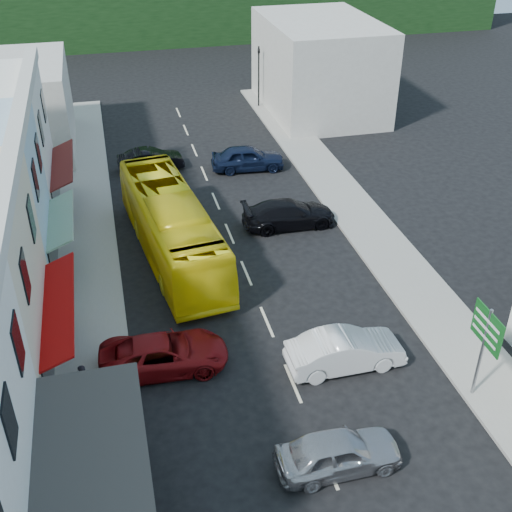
{
  "coord_description": "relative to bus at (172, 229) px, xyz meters",
  "views": [
    {
      "loc": [
        -5.82,
        -17.62,
        17.37
      ],
      "look_at": [
        0.0,
        6.0,
        2.2
      ],
      "focal_mm": 45.0,
      "sensor_mm": 36.0,
      "label": 1
    }
  ],
  "objects": [
    {
      "name": "car_red",
      "position": [
        -1.47,
        -8.4,
        -0.85
      ],
      "size": [
        4.68,
        2.12,
        1.4
      ],
      "primitive_type": "imported",
      "rotation": [
        0.0,
        0.0,
        1.52
      ],
      "color": "maroon",
      "rests_on": "ground"
    },
    {
      "name": "car_silver",
      "position": [
        3.52,
        -14.72,
        -0.85
      ],
      "size": [
        4.42,
        1.85,
        1.4
      ],
      "primitive_type": "imported",
      "rotation": [
        0.0,
        0.0,
        1.58
      ],
      "color": "#A8A7AC",
      "rests_on": "ground"
    },
    {
      "name": "traffic_signal",
      "position": [
        9.78,
        21.15,
        0.9
      ],
      "size": [
        0.66,
        1.07,
        4.89
      ],
      "primitive_type": null,
      "rotation": [
        0.0,
        0.0,
        3.23
      ],
      "color": "black",
      "rests_on": "ground"
    },
    {
      "name": "car_black_far",
      "position": [
        -0.01,
        10.93,
        -0.85
      ],
      "size": [
        4.5,
        2.06,
        1.4
      ],
      "primitive_type": "imported",
      "rotation": [
        0.0,
        0.0,
        1.63
      ],
      "color": "black",
      "rests_on": "ground"
    },
    {
      "name": "sidewalk_left",
      "position": [
        -4.27,
        -0.51,
        -1.48
      ],
      "size": [
        3.0,
        52.0,
        0.15
      ],
      "primitive_type": "cube",
      "color": "gray",
      "rests_on": "ground"
    },
    {
      "name": "car_black_near",
      "position": [
        6.6,
        1.58,
        -0.85
      ],
      "size": [
        4.51,
        1.87,
        1.4
      ],
      "primitive_type": "imported",
      "rotation": [
        0.0,
        0.0,
        1.56
      ],
      "color": "black",
      "rests_on": "ground"
    },
    {
      "name": "distant_block_left",
      "position": [
        -8.77,
        16.49,
        1.45
      ],
      "size": [
        8.0,
        10.0,
        6.0
      ],
      "primitive_type": "cube",
      "color": "#B7B2A8",
      "rests_on": "ground"
    },
    {
      "name": "car_navy_mid",
      "position": [
        6.13,
        9.46,
        -0.85
      ],
      "size": [
        4.54,
        2.18,
        1.4
      ],
      "primitive_type": "imported",
      "rotation": [
        0.0,
        0.0,
        1.48
      ],
      "color": "black",
      "rests_on": "ground"
    },
    {
      "name": "ground",
      "position": [
        3.23,
        -10.51,
        -1.55
      ],
      "size": [
        120.0,
        120.0,
        0.0
      ],
      "primitive_type": "plane",
      "color": "black",
      "rests_on": "ground"
    },
    {
      "name": "direction_sign",
      "position": [
        9.63,
        -12.75,
        0.47
      ],
      "size": [
        0.21,
        1.82,
        4.03
      ],
      "primitive_type": null,
      "rotation": [
        0.0,
        0.0,
        -0.0
      ],
      "color": "#0F5119",
      "rests_on": "ground"
    },
    {
      "name": "bus",
      "position": [
        0.0,
        0.0,
        0.0
      ],
      "size": [
        3.89,
        11.82,
        3.1
      ],
      "primitive_type": "imported",
      "rotation": [
        0.0,
        0.0,
        0.12
      ],
      "color": "yellow",
      "rests_on": "ground"
    },
    {
      "name": "car_white",
      "position": [
        5.52,
        -10.02,
        -0.85
      ],
      "size": [
        4.42,
        1.86,
        1.4
      ],
      "primitive_type": "imported",
      "rotation": [
        0.0,
        0.0,
        1.58
      ],
      "color": "silver",
      "rests_on": "ground"
    },
    {
      "name": "sidewalk_right",
      "position": [
        10.73,
        -0.51,
        -1.48
      ],
      "size": [
        3.0,
        52.0,
        0.15
      ],
      "primitive_type": "cube",
      "color": "gray",
      "rests_on": "ground"
    },
    {
      "name": "pedestrian_left",
      "position": [
        -4.5,
        -9.57,
        -0.55
      ],
      "size": [
        0.6,
        0.71,
        1.7
      ],
      "primitive_type": "imported",
      "rotation": [
        0.0,
        0.0,
        1.18
      ],
      "color": "black",
      "rests_on": "sidewalk_left"
    },
    {
      "name": "distant_block_right",
      "position": [
        14.23,
        19.49,
        1.95
      ],
      "size": [
        8.0,
        12.0,
        7.0
      ],
      "primitive_type": "cube",
      "color": "#B7B2A8",
      "rests_on": "ground"
    }
  ]
}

